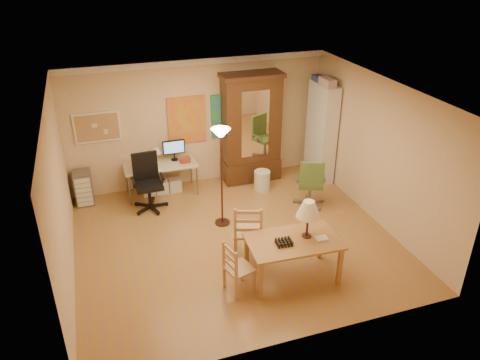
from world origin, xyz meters
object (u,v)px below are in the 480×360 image
object	(u,v)px
dining_table	(299,231)
bookshelf	(321,133)
computer_desk	(162,175)
office_chair_green	(310,194)
office_chair_black	(149,194)
armoire	(251,135)

from	to	relation	value
dining_table	bookshelf	size ratio (longest dim) A/B	0.67
computer_desk	office_chair_green	bearing A→B (deg)	-28.76
dining_table	bookshelf	distance (m)	3.63
dining_table	office_chair_black	size ratio (longest dim) A/B	1.28
dining_table	office_chair_black	xyz separation A→B (m)	(-1.88, 2.88, -0.54)
office_chair_black	armoire	world-z (taller)	armoire
office_chair_green	armoire	size ratio (longest dim) A/B	0.44
dining_table	bookshelf	world-z (taller)	bookshelf
office_chair_black	office_chair_green	size ratio (longest dim) A/B	1.08
office_chair_green	computer_desk	bearing A→B (deg)	151.24
armoire	dining_table	bearing A→B (deg)	-97.55
office_chair_black	office_chair_green	distance (m)	3.19
office_chair_green	armoire	bearing A→B (deg)	114.30
dining_table	armoire	size ratio (longest dim) A/B	0.61
dining_table	computer_desk	xyz separation A→B (m)	(-1.52, 3.42, -0.43)
office_chair_black	dining_table	bearing A→B (deg)	-56.83
computer_desk	bookshelf	world-z (taller)	bookshelf
dining_table	armoire	bearing A→B (deg)	82.45
office_chair_green	dining_table	bearing A→B (deg)	-121.01
office_chair_green	bookshelf	distance (m)	1.57
dining_table	office_chair_green	world-z (taller)	dining_table
computer_desk	armoire	world-z (taller)	armoire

